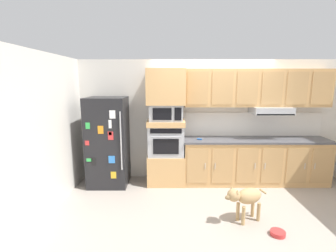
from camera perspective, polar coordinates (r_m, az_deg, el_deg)
The scene contains 16 objects.
ground_plane at distance 4.67m, azimuth 11.45°, elevation -16.14°, with size 9.60×9.60×0.00m, color #9E9389.
back_kitchen_wall at distance 5.34m, azimuth 9.56°, elevation 1.42°, with size 6.20×0.12×2.50m, color silver.
side_panel_left at distance 4.58m, azimuth -24.64°, elevation -0.90°, with size 0.12×7.10×2.50m, color silver.
refrigerator at distance 5.06m, azimuth -13.88°, elevation -3.53°, with size 0.76×0.73×1.76m.
oven_base_cabinet at distance 5.15m, azimuth -0.64°, elevation -9.70°, with size 0.74×0.62×0.60m, color tan.
built_in_oven at distance 4.97m, azimuth -0.66°, elevation -3.21°, with size 0.70×0.62×0.60m.
appliance_mid_shelf at distance 4.91m, azimuth -0.66°, elevation 0.77°, with size 0.74×0.62×0.10m, color tan.
microwave at distance 4.87m, azimuth -0.67°, elevation 3.20°, with size 0.64×0.54×0.32m.
appliance_upper_cabinet at distance 4.84m, azimuth -0.68°, elevation 9.09°, with size 0.74×0.62×0.68m, color tan.
lower_cabinet_run at distance 5.40m, azimuth 19.12°, elevation -7.77°, with size 2.88×0.63×0.88m.
countertop_slab at distance 5.28m, azimuth 19.40°, elevation -3.01°, with size 2.92×0.64×0.04m, color #4C4C51.
backsplash_panel at distance 5.50m, azimuth 18.58°, elevation 0.43°, with size 2.92×0.02×0.50m, color white.
upper_cabinet_with_hood at distance 5.27m, azimuth 19.82°, elevation 7.95°, with size 2.88×0.48×0.88m.
screwdriver at distance 4.94m, azimuth 7.13°, elevation -2.98°, with size 0.15×0.16×0.03m.
dog at distance 3.94m, azimuth 17.33°, elevation -15.40°, with size 0.71×0.38×0.57m.
dog_food_bowl at distance 3.96m, azimuth 23.85°, elevation -21.64°, with size 0.20×0.20×0.06m.
Camera 1 is at (-0.91, -4.09, 2.08)m, focal length 26.38 mm.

